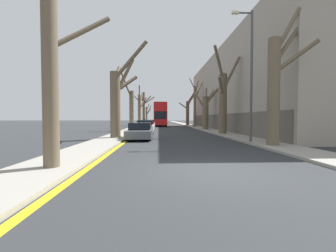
# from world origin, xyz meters

# --- Properties ---
(ground_plane) EXTENTS (300.00, 300.00, 0.00)m
(ground_plane) POSITION_xyz_m (0.00, 0.00, 0.00)
(ground_plane) COLOR #2B2D30
(sidewalk_left) EXTENTS (2.25, 120.00, 0.12)m
(sidewalk_left) POSITION_xyz_m (-5.19, 50.00, 0.06)
(sidewalk_left) COLOR gray
(sidewalk_left) RESTS_ON ground
(sidewalk_right) EXTENTS (2.25, 120.00, 0.12)m
(sidewalk_right) POSITION_xyz_m (5.19, 50.00, 0.06)
(sidewalk_right) COLOR gray
(sidewalk_right) RESTS_ON ground
(building_facade_right) EXTENTS (10.08, 37.70, 10.79)m
(building_facade_right) POSITION_xyz_m (11.30, 24.38, 5.38)
(building_facade_right) COLOR #9E9384
(building_facade_right) RESTS_ON ground
(kerb_line_stripe) EXTENTS (0.24, 120.00, 0.01)m
(kerb_line_stripe) POSITION_xyz_m (-3.89, 50.00, 0.00)
(kerb_line_stripe) COLOR yellow
(kerb_line_stripe) RESTS_ON ground
(street_tree_left_0) EXTENTS (3.30, 2.61, 9.03)m
(street_tree_left_0) POSITION_xyz_m (-4.97, 0.29, 3.75)
(street_tree_left_0) COLOR brown
(street_tree_left_0) RESTS_ON ground
(street_tree_left_1) EXTENTS (3.05, 2.21, 7.57)m
(street_tree_left_1) POSITION_xyz_m (-4.81, 11.14, 3.19)
(street_tree_left_1) COLOR brown
(street_tree_left_1) RESTS_ON ground
(street_tree_left_2) EXTENTS (1.48, 3.40, 7.20)m
(street_tree_left_2) POSITION_xyz_m (-5.03, 21.97, 2.95)
(street_tree_left_2) COLOR brown
(street_tree_left_2) RESTS_ON ground
(street_tree_left_3) EXTENTS (3.81, 3.28, 7.25)m
(street_tree_left_3) POSITION_xyz_m (-4.85, 32.74, 3.29)
(street_tree_left_3) COLOR brown
(street_tree_left_3) RESTS_ON ground
(street_tree_left_4) EXTENTS (3.66, 3.04, 7.39)m
(street_tree_left_4) POSITION_xyz_m (-4.79, 43.49, 3.98)
(street_tree_left_4) COLOR brown
(street_tree_left_4) RESTS_ON ground
(street_tree_left_5) EXTENTS (1.71, 2.84, 5.50)m
(street_tree_left_5) POSITION_xyz_m (-4.70, 54.87, 2.63)
(street_tree_left_5) COLOR brown
(street_tree_left_5) RESTS_ON ground
(street_tree_right_0) EXTENTS (2.29, 1.64, 7.85)m
(street_tree_right_0) POSITION_xyz_m (5.04, 5.55, 3.47)
(street_tree_right_0) COLOR brown
(street_tree_right_0) RESTS_ON ground
(street_tree_right_1) EXTENTS (2.95, 2.39, 8.29)m
(street_tree_right_1) POSITION_xyz_m (4.81, 15.06, 3.48)
(street_tree_right_1) COLOR brown
(street_tree_right_1) RESTS_ON ground
(street_tree_right_2) EXTENTS (3.20, 3.43, 5.93)m
(street_tree_right_2) POSITION_xyz_m (4.93, 23.70, 2.81)
(street_tree_right_2) COLOR brown
(street_tree_right_2) RESTS_ON ground
(street_tree_right_3) EXTENTS (2.86, 2.25, 8.59)m
(street_tree_right_3) POSITION_xyz_m (4.97, 32.94, 4.15)
(street_tree_right_3) COLOR brown
(street_tree_right_3) RESTS_ON ground
(street_tree_right_4) EXTENTS (3.55, 2.10, 7.19)m
(street_tree_right_4) POSITION_xyz_m (4.88, 41.69, 3.21)
(street_tree_right_4) COLOR brown
(street_tree_right_4) RESTS_ON ground
(double_decker_bus) EXTENTS (2.55, 11.61, 4.64)m
(double_decker_bus) POSITION_xyz_m (-1.16, 39.86, 2.62)
(double_decker_bus) COLOR red
(double_decker_bus) RESTS_ON ground
(parked_car_0) EXTENTS (1.84, 4.58, 1.29)m
(parked_car_0) POSITION_xyz_m (-3.00, 10.78, 0.62)
(parked_car_0) COLOR #4C5156
(parked_car_0) RESTS_ON ground
(parked_car_1) EXTENTS (1.79, 4.39, 1.42)m
(parked_car_1) POSITION_xyz_m (-3.00, 17.25, 0.67)
(parked_car_1) COLOR silver
(parked_car_1) RESTS_ON ground
(parked_car_2) EXTENTS (1.84, 4.48, 1.42)m
(parked_car_2) POSITION_xyz_m (-3.00, 23.12, 0.67)
(parked_car_2) COLOR silver
(parked_car_2) RESTS_ON ground
(parked_car_3) EXTENTS (1.72, 4.11, 1.38)m
(parked_car_3) POSITION_xyz_m (-3.00, 29.00, 0.66)
(parked_car_3) COLOR silver
(parked_car_3) RESTS_ON ground
(lamp_post) EXTENTS (1.40, 0.20, 8.49)m
(lamp_post) POSITION_xyz_m (4.31, 7.41, 4.71)
(lamp_post) COLOR #4C4F54
(lamp_post) RESTS_ON ground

